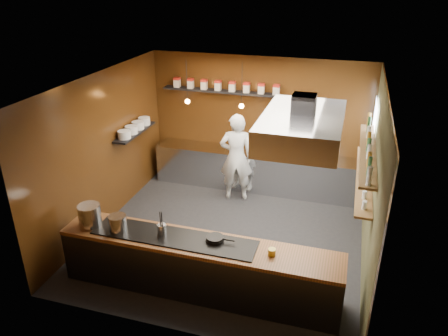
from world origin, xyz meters
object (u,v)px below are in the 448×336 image
at_px(espresso_machine, 323,153).
at_px(extractor_hood, 302,126).
at_px(stockpot_small, 118,223).
at_px(chef, 236,157).
at_px(stockpot_large, 90,215).

bearing_deg(espresso_machine, extractor_hood, -111.96).
relative_size(stockpot_small, chef, 0.14).
bearing_deg(stockpot_small, extractor_hood, 26.32).
relative_size(stockpot_large, stockpot_small, 1.27).
height_order(extractor_hood, stockpot_large, extractor_hood).
xyz_separation_m(stockpot_large, stockpot_small, (0.52, -0.03, -0.04)).
bearing_deg(stockpot_large, extractor_hood, 21.94).
bearing_deg(stockpot_large, chef, 64.43).
height_order(extractor_hood, stockpot_small, extractor_hood).
bearing_deg(espresso_machine, chef, -179.53).
bearing_deg(extractor_hood, espresso_machine, 85.05).
bearing_deg(extractor_hood, stockpot_large, -158.06).
bearing_deg(stockpot_large, espresso_machine, 48.72).
height_order(stockpot_large, stockpot_small, stockpot_large).
distance_m(extractor_hood, chef, 2.95).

